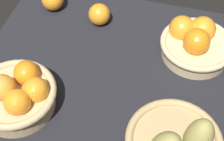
# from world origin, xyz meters

# --- Properties ---
(market_tray) EXTENTS (0.84, 0.72, 0.03)m
(market_tray) POSITION_xyz_m (0.00, 0.00, 0.01)
(market_tray) COLOR black
(market_tray) RESTS_ON ground
(basket_near_left) EXTENTS (0.23, 0.23, 0.12)m
(basket_near_left) POSITION_xyz_m (-0.22, -0.15, 0.07)
(basket_near_left) COLOR #D3BC8C
(basket_near_left) RESTS_ON market_tray
(basket_far_right) EXTENTS (0.23, 0.23, 0.12)m
(basket_far_right) POSITION_xyz_m (0.23, 0.18, 0.08)
(basket_far_right) COLOR tan
(basket_far_right) RESTS_ON market_tray
(loose_orange_front_gap) EXTENTS (0.07, 0.07, 0.07)m
(loose_orange_front_gap) POSITION_xyz_m (0.11, -0.20, 0.07)
(loose_orange_front_gap) COLOR orange
(loose_orange_front_gap) RESTS_ON market_tray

